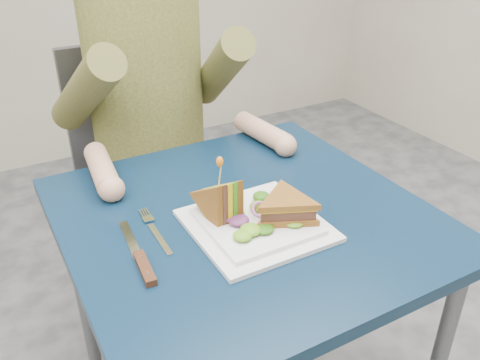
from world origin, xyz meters
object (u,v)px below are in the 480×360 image
plate (256,224)px  sandwich_flat (286,208)px  table (245,242)px  chair (145,164)px  diner (146,63)px  sandwich_upright (221,202)px  knife (142,262)px  fork (156,232)px

plate → sandwich_flat: 0.07m
table → plate: (-0.01, -0.06, 0.09)m
table → chair: size_ratio=0.81×
diner → sandwich_upright: bearing=-96.5°
diner → knife: diner is taller
chair → sandwich_upright: size_ratio=6.98×
sandwich_flat → plate: bearing=155.6°
chair → plate: 0.77m
plate → chair: bearing=89.4°
table → chair: (0.00, 0.68, -0.11)m
diner → fork: 0.61m
chair → knife: chair is taller
diner → knife: 0.70m
table → diner: 0.63m
table → sandwich_upright: 0.15m
table → chair: chair is taller
table → fork: bearing=173.4°
table → knife: 0.28m
sandwich_upright → knife: size_ratio=0.60×
fork → plate: bearing=-23.9°
sandwich_upright → fork: 0.14m
sandwich_upright → diner: bearing=83.5°
chair → plate: size_ratio=3.58×
table → diner: bearing=90.0°
knife → table: bearing=13.7°
diner → sandwich_flat: diner is taller
chair → diner: size_ratio=1.25×
plate → fork: bearing=156.1°
table → sandwich_flat: 0.16m
table → plate: bearing=-97.8°
diner → chair: bearing=90.0°
diner → plate: (-0.01, -0.63, -0.18)m
chair → knife: size_ratio=4.19×
plate → sandwich_flat: (0.05, -0.03, 0.04)m
plate → diner: bearing=89.2°
sandwich_flat → sandwich_upright: (-0.11, 0.07, 0.01)m
sandwich_flat → fork: sandwich_flat is taller
diner → plate: bearing=-90.8°
knife → plate: bearing=0.4°
sandwich_flat → sandwich_upright: size_ratio=1.44×
sandwich_upright → fork: bearing=163.7°
chair → diner: 0.39m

